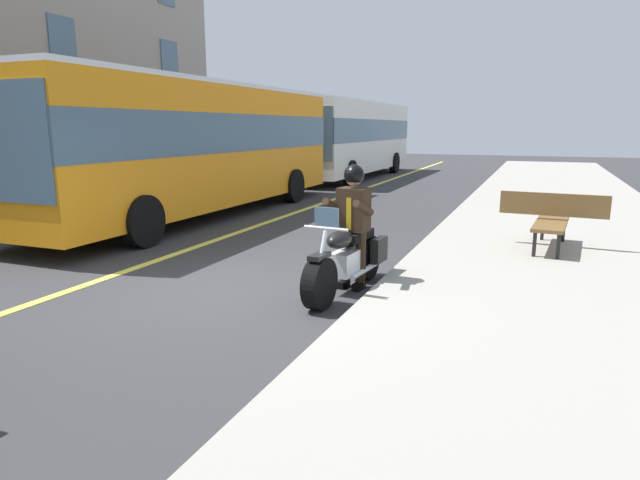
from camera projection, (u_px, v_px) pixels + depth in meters
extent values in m
plane|color=#333335|center=(226.00, 290.00, 7.60)|extent=(80.00, 80.00, 0.00)
cube|color=#9E998E|center=(581.00, 329.00, 5.94)|extent=(60.00, 5.00, 0.15)
cube|color=#E5DB4C|center=(113.00, 276.00, 8.33)|extent=(60.00, 0.16, 0.01)
cylinder|color=black|center=(319.00, 284.00, 6.76)|extent=(0.67, 0.25, 0.66)
cylinder|color=black|center=(366.00, 257.00, 8.11)|extent=(0.67, 0.25, 0.66)
cube|color=silver|center=(346.00, 262.00, 7.44)|extent=(0.58, 0.33, 0.32)
ellipsoid|color=black|center=(340.00, 239.00, 7.19)|extent=(0.58, 0.33, 0.24)
cube|color=black|center=(356.00, 235.00, 7.68)|extent=(0.72, 0.34, 0.12)
cube|color=black|center=(379.00, 250.00, 7.94)|extent=(0.41, 0.15, 0.36)
cube|color=black|center=(351.00, 247.00, 8.14)|extent=(0.41, 0.15, 0.36)
cylinder|color=silver|center=(320.00, 262.00, 6.72)|extent=(0.35, 0.08, 0.76)
cylinder|color=silver|center=(326.00, 228.00, 6.78)|extent=(0.09, 0.60, 0.04)
cube|color=black|center=(319.00, 256.00, 6.69)|extent=(0.37, 0.19, 0.06)
cylinder|color=silver|center=(365.00, 270.00, 7.66)|extent=(0.90, 0.16, 0.08)
cube|color=slate|center=(327.00, 219.00, 6.77)|extent=(0.07, 0.32, 0.28)
cylinder|color=black|center=(361.00, 260.00, 7.61)|extent=(0.14, 0.14, 0.84)
cube|color=black|center=(359.00, 286.00, 7.63)|extent=(0.27, 0.13, 0.10)
cylinder|color=black|center=(345.00, 258.00, 7.71)|extent=(0.14, 0.14, 0.84)
cube|color=black|center=(343.00, 284.00, 7.73)|extent=(0.27, 0.13, 0.10)
cube|color=black|center=(354.00, 209.00, 7.52)|extent=(0.35, 0.43, 0.60)
cube|color=#B28C14|center=(349.00, 214.00, 7.38)|extent=(0.03, 0.07, 0.44)
cylinder|color=black|center=(363.00, 208.00, 7.25)|extent=(0.56, 0.15, 0.28)
cylinder|color=black|center=(334.00, 206.00, 7.44)|extent=(0.56, 0.15, 0.28)
sphere|color=tan|center=(354.00, 178.00, 7.43)|extent=(0.22, 0.22, 0.22)
sphere|color=black|center=(354.00, 175.00, 7.42)|extent=(0.28, 0.28, 0.28)
cube|color=orange|center=(196.00, 146.00, 13.66)|extent=(11.00, 2.50, 2.85)
cube|color=slate|center=(196.00, 133.00, 13.60)|extent=(11.04, 2.52, 0.90)
cube|color=white|center=(194.00, 85.00, 13.36)|extent=(11.00, 2.50, 0.10)
cylinder|color=black|center=(142.00, 221.00, 10.21)|extent=(1.00, 0.30, 1.00)
cylinder|color=black|center=(47.00, 214.00, 11.09)|extent=(1.00, 0.30, 1.00)
cylinder|color=black|center=(293.00, 186.00, 16.39)|extent=(1.00, 0.30, 1.00)
cylinder|color=black|center=(225.00, 183.00, 17.27)|extent=(1.00, 0.30, 1.00)
cube|color=white|center=(351.00, 138.00, 24.25)|extent=(11.00, 2.50, 2.85)
cube|color=slate|center=(351.00, 130.00, 24.19)|extent=(11.04, 2.52, 0.90)
cube|color=slate|center=(301.00, 134.00, 19.21)|extent=(0.06, 2.40, 1.90)
cube|color=white|center=(351.00, 104.00, 23.95)|extent=(11.00, 2.50, 0.10)
cylinder|color=black|center=(350.00, 173.00, 20.80)|extent=(1.00, 0.30, 1.00)
cylinder|color=black|center=(293.00, 171.00, 21.68)|extent=(1.00, 0.30, 1.00)
cylinder|color=black|center=(394.00, 163.00, 26.98)|extent=(1.00, 0.30, 1.00)
cylinder|color=black|center=(349.00, 162.00, 27.86)|extent=(1.00, 0.30, 1.00)
cube|color=brown|center=(551.00, 223.00, 9.43)|extent=(1.83, 0.64, 0.06)
cube|color=brown|center=(553.00, 205.00, 9.56)|extent=(0.21, 1.80, 0.40)
cube|color=black|center=(558.00, 246.00, 8.75)|extent=(0.06, 0.06, 0.42)
cube|color=black|center=(534.00, 244.00, 8.90)|extent=(0.06, 0.06, 0.42)
cube|color=black|center=(563.00, 230.00, 10.06)|extent=(0.06, 0.06, 0.42)
cube|color=black|center=(543.00, 229.00, 10.22)|extent=(0.06, 0.06, 0.42)
cube|color=slate|center=(173.00, 133.00, 23.62)|extent=(1.10, 0.06, 1.60)
cube|color=slate|center=(71.00, 134.00, 18.50)|extent=(1.10, 0.06, 1.60)
cube|color=slate|center=(170.00, 60.00, 23.01)|extent=(1.10, 0.06, 1.60)
cube|color=slate|center=(62.00, 41.00, 17.89)|extent=(1.10, 0.06, 1.60)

